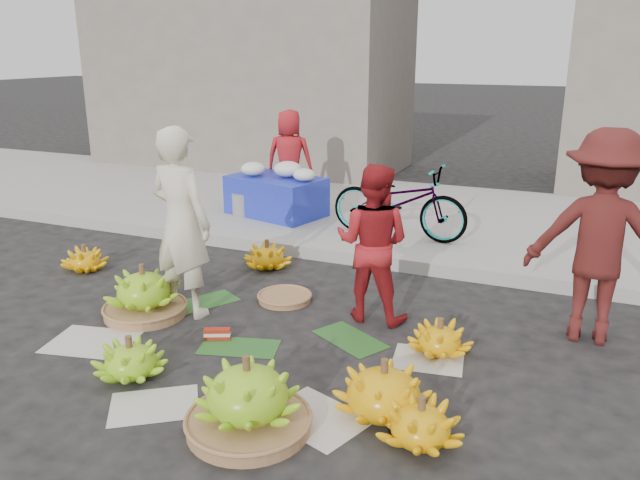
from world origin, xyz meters
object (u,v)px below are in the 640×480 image
at_px(flower_table, 277,193).
at_px(vendor_cream, 181,223).
at_px(banana_bunch_0, 144,293).
at_px(bicycle, 399,201).
at_px(banana_bunch_4, 384,391).

bearing_deg(flower_table, vendor_cream, -63.79).
bearing_deg(banana_bunch_0, bicycle, 62.31).
bearing_deg(banana_bunch_4, banana_bunch_0, 163.91).
distance_m(banana_bunch_4, vendor_cream, 2.51).
bearing_deg(banana_bunch_0, flower_table, 95.37).
distance_m(vendor_cream, bicycle, 3.05).
distance_m(vendor_cream, flower_table, 3.23).
xyz_separation_m(banana_bunch_4, bicycle, (-0.97, 3.71, 0.38)).
distance_m(banana_bunch_4, bicycle, 3.85).
bearing_deg(flower_table, bicycle, 3.67).
height_order(banana_bunch_0, vendor_cream, vendor_cream).
xyz_separation_m(banana_bunch_4, vendor_cream, (-2.22, 0.94, 0.68)).
distance_m(banana_bunch_0, vendor_cream, 0.75).
height_order(banana_bunch_4, flower_table, flower_table).
bearing_deg(flower_table, banana_bunch_0, -69.75).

